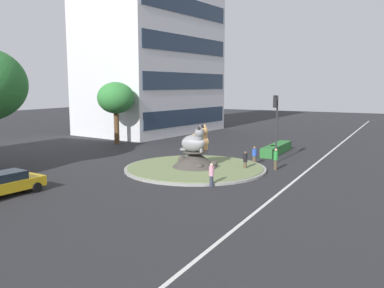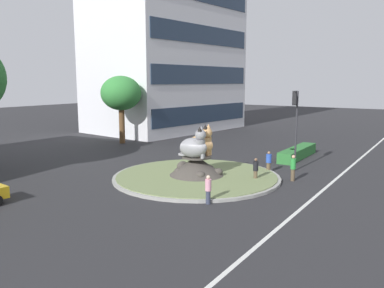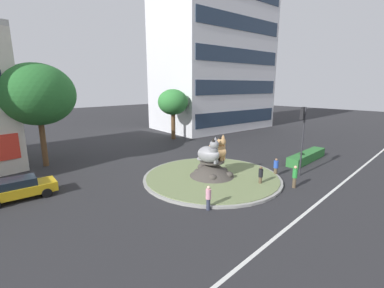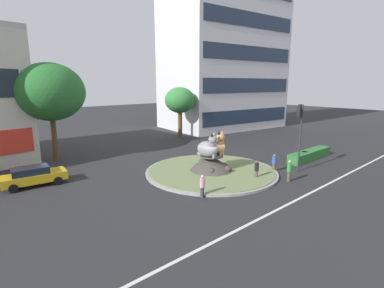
# 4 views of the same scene
# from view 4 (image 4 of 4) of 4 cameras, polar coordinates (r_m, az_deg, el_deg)

# --- Properties ---
(ground_plane) EXTENTS (160.00, 160.00, 0.00)m
(ground_plane) POSITION_cam_4_polar(r_m,az_deg,el_deg) (25.45, 3.82, -5.61)
(ground_plane) COLOR #28282B
(lane_centreline) EXTENTS (112.00, 0.20, 0.01)m
(lane_centreline) POSITION_cam_4_polar(r_m,az_deg,el_deg) (20.89, 20.10, -10.31)
(lane_centreline) COLOR silver
(lane_centreline) RESTS_ON ground
(roundabout_island) EXTENTS (11.44, 11.44, 1.55)m
(roundabout_island) POSITION_cam_4_polar(r_m,az_deg,el_deg) (25.33, 3.83, -4.69)
(roundabout_island) COLOR gray
(roundabout_island) RESTS_ON ground
(cat_statue_grey) EXTENTS (1.66, 2.38, 2.13)m
(cat_statue_grey) POSITION_cam_4_polar(r_m,az_deg,el_deg) (24.27, 3.29, -0.77)
(cat_statue_grey) COLOR gray
(cat_statue_grey) RESTS_ON roundabout_island
(cat_statue_calico) EXTENTS (1.39, 2.15, 2.15)m
(cat_statue_calico) POSITION_cam_4_polar(r_m,az_deg,el_deg) (25.28, 4.97, -0.27)
(cat_statue_calico) COLOR tan
(cat_statue_calico) RESTS_ON roundabout_island
(traffic_light_mast) EXTENTS (0.76, 0.49, 5.90)m
(traffic_light_mast) POSITION_cam_4_polar(r_m,az_deg,el_deg) (26.37, 20.59, 3.82)
(traffic_light_mast) COLOR #2D2D33
(traffic_light_mast) RESTS_ON ground
(office_tower) EXTENTS (20.91, 15.03, 29.40)m
(office_tower) POSITION_cam_4_polar(r_m,az_deg,el_deg) (52.64, 6.25, 19.51)
(office_tower) COLOR silver
(office_tower) RESTS_ON ground
(clipped_hedge_strip) EXTENTS (6.79, 1.20, 0.90)m
(clipped_hedge_strip) POSITION_cam_4_polar(r_m,az_deg,el_deg) (32.07, 22.29, -1.98)
(clipped_hedge_strip) COLOR #2D7033
(clipped_hedge_strip) RESTS_ON ground
(broadleaf_tree_behind_island) EXTENTS (4.27, 4.27, 7.16)m
(broadleaf_tree_behind_island) POSITION_cam_4_polar(r_m,az_deg,el_deg) (41.26, -2.41, 8.58)
(broadleaf_tree_behind_island) COLOR brown
(broadleaf_tree_behind_island) RESTS_ON ground
(second_tree_near_tower) EXTENTS (6.65, 6.65, 9.66)m
(second_tree_near_tower) POSITION_cam_4_polar(r_m,az_deg,el_deg) (31.89, -26.32, 9.19)
(second_tree_near_tower) COLOR brown
(second_tree_near_tower) RESTS_ON ground
(pedestrian_green_shirt) EXTENTS (0.35, 0.35, 1.76)m
(pedestrian_green_shirt) POSITION_cam_4_polar(r_m,az_deg,el_deg) (24.01, 18.70, -4.98)
(pedestrian_green_shirt) COLOR brown
(pedestrian_green_shirt) RESTS_ON ground
(pedestrian_blue_shirt) EXTENTS (0.39, 0.39, 1.55)m
(pedestrian_blue_shirt) POSITION_cam_4_polar(r_m,az_deg,el_deg) (26.45, 15.96, -3.56)
(pedestrian_blue_shirt) COLOR brown
(pedestrian_blue_shirt) RESTS_ON ground
(pedestrian_pink_shirt) EXTENTS (0.34, 0.34, 1.60)m
(pedestrian_pink_shirt) POSITION_cam_4_polar(r_m,az_deg,el_deg) (19.72, 2.05, -8.27)
(pedestrian_pink_shirt) COLOR #33384C
(pedestrian_pink_shirt) RESTS_ON ground
(pedestrian_black_shirt) EXTENTS (0.34, 0.34, 1.58)m
(pedestrian_black_shirt) POSITION_cam_4_polar(r_m,az_deg,el_deg) (23.88, 12.66, -4.97)
(pedestrian_black_shirt) COLOR brown
(pedestrian_black_shirt) RESTS_ON ground
(sedan_on_far_lane) EXTENTS (4.61, 2.30, 1.49)m
(sedan_on_far_lane) POSITION_cam_4_polar(r_m,az_deg,el_deg) (25.04, -28.92, -5.52)
(sedan_on_far_lane) COLOR gold
(sedan_on_far_lane) RESTS_ON ground
(litter_bin) EXTENTS (0.56, 0.56, 0.90)m
(litter_bin) POSITION_cam_4_polar(r_m,az_deg,el_deg) (31.29, 21.35, -2.23)
(litter_bin) COLOR #2D4233
(litter_bin) RESTS_ON ground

